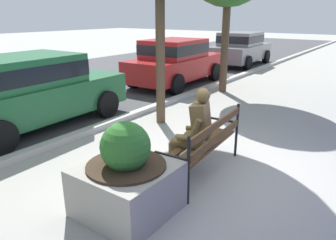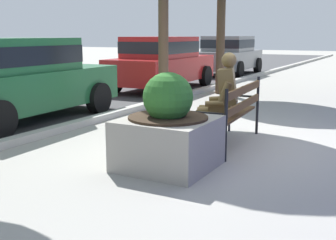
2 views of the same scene
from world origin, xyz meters
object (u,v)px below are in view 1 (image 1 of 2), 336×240
at_px(park_bench, 206,141).
at_px(bronze_statue_seated, 192,132).
at_px(concrete_planter, 127,179).
at_px(parked_car_green, 31,89).
at_px(parked_car_red, 176,60).
at_px(parked_car_grey, 241,48).

height_order(park_bench, bronze_statue_seated, bronze_statue_seated).
bearing_deg(concrete_planter, parked_car_green, 72.68).
relative_size(bronze_statue_seated, parked_car_red, 0.33).
bearing_deg(parked_car_red, parked_car_grey, 0.00).
relative_size(park_bench, concrete_planter, 1.55).
xyz_separation_m(park_bench, bronze_statue_seated, (-0.08, 0.21, 0.12)).
bearing_deg(parked_car_green, parked_car_red, 0.00).
bearing_deg(parked_car_green, park_bench, -86.90).
bearing_deg(bronze_statue_seated, parked_car_grey, 19.86).
bearing_deg(bronze_statue_seated, concrete_planter, 175.94).
distance_m(bronze_statue_seated, concrete_planter, 1.37).
distance_m(parked_car_green, parked_car_red, 5.53).
height_order(park_bench, concrete_planter, concrete_planter).
bearing_deg(concrete_planter, parked_car_red, 29.90).
height_order(concrete_planter, parked_car_grey, parked_car_grey).
xyz_separation_m(parked_car_green, parked_car_grey, (11.14, 0.00, 0.00)).
relative_size(park_bench, bronze_statue_seated, 1.34).
distance_m(bronze_statue_seated, parked_car_grey, 11.69).
distance_m(park_bench, concrete_planter, 1.47).
height_order(bronze_statue_seated, parked_car_red, parked_car_red).
relative_size(bronze_statue_seated, concrete_planter, 1.16).
height_order(parked_car_green, parked_car_red, same).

